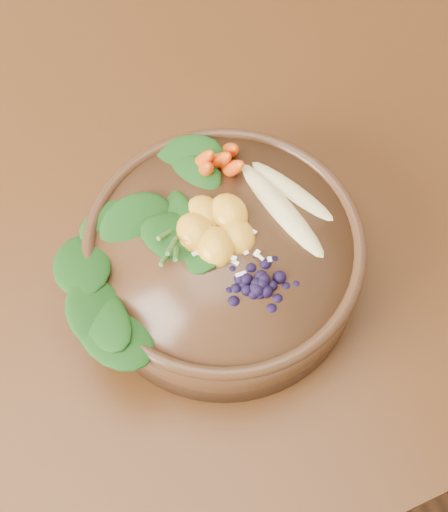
{
  "coord_description": "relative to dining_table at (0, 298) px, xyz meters",
  "views": [
    {
      "loc": [
        0.11,
        -0.48,
        1.51
      ],
      "look_at": [
        0.27,
        -0.13,
        0.8
      ],
      "focal_mm": 50.0,
      "sensor_mm": 36.0,
      "label": 1
    }
  ],
  "objects": [
    {
      "name": "ground",
      "position": [
        0.0,
        0.0,
        -0.66
      ],
      "size": [
        4.0,
        4.0,
        0.0
      ],
      "primitive_type": "plane",
      "color": "#381E0F",
      "rests_on": "ground"
    },
    {
      "name": "mandarin_cluster",
      "position": [
        0.26,
        -0.11,
        0.19
      ],
      "size": [
        0.11,
        0.11,
        0.03
      ],
      "primitive_type": null,
      "rotation": [
        0.0,
        0.0,
        0.2
      ],
      "color": "orange",
      "rests_on": "stoneware_bowl"
    },
    {
      "name": "dining_table",
      "position": [
        0.0,
        0.0,
        0.0
      ],
      "size": [
        1.6,
        0.9,
        0.75
      ],
      "color": "#331C0C",
      "rests_on": "ground"
    },
    {
      "name": "carrot_cluster",
      "position": [
        0.3,
        -0.04,
        0.22
      ],
      "size": [
        0.08,
        0.08,
        0.09
      ],
      "primitive_type": null,
      "rotation": [
        0.0,
        0.0,
        0.2
      ],
      "color": "#DB4512",
      "rests_on": "stoneware_bowl"
    },
    {
      "name": "kale_heap",
      "position": [
        0.21,
        -0.08,
        0.2
      ],
      "size": [
        0.23,
        0.22,
        0.05
      ],
      "primitive_type": null,
      "rotation": [
        0.0,
        0.0,
        0.2
      ],
      "color": "#15420F",
      "rests_on": "stoneware_bowl"
    },
    {
      "name": "blueberry_pile",
      "position": [
        0.28,
        -0.19,
        0.2
      ],
      "size": [
        0.16,
        0.13,
        0.04
      ],
      "primitive_type": null,
      "rotation": [
        0.0,
        0.0,
        0.2
      ],
      "color": "black",
      "rests_on": "stoneware_bowl"
    },
    {
      "name": "banana_halves",
      "position": [
        0.35,
        -0.11,
        0.19
      ],
      "size": [
        0.1,
        0.18,
        0.03
      ],
      "rotation": [
        0.0,
        0.0,
        0.2
      ],
      "color": "#E0CC84",
      "rests_on": "stoneware_bowl"
    },
    {
      "name": "coconut_flakes",
      "position": [
        0.27,
        -0.15,
        0.18
      ],
      "size": [
        0.11,
        0.09,
        0.01
      ],
      "primitive_type": null,
      "rotation": [
        0.0,
        0.0,
        0.2
      ],
      "color": "white",
      "rests_on": "stoneware_bowl"
    },
    {
      "name": "stoneware_bowl",
      "position": [
        0.27,
        -0.13,
        0.13
      ],
      "size": [
        0.36,
        0.36,
        0.08
      ],
      "primitive_type": "cylinder",
      "rotation": [
        0.0,
        0.0,
        0.2
      ],
      "color": "#422613",
      "rests_on": "dining_table"
    }
  ]
}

